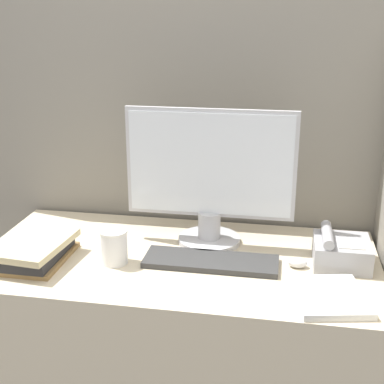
{
  "coord_description": "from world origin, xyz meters",
  "views": [
    {
      "loc": [
        0.35,
        -1.32,
        1.58
      ],
      "look_at": [
        0.05,
        0.39,
        0.98
      ],
      "focal_mm": 50.0,
      "sensor_mm": 36.0,
      "label": 1
    }
  ],
  "objects_px": {
    "keyboard": "(211,261)",
    "desk_telephone": "(341,251)",
    "book_stack": "(35,251)",
    "mouse": "(298,263)",
    "monitor": "(210,181)",
    "coffee_cup": "(114,246)"
  },
  "relations": [
    {
      "from": "keyboard",
      "to": "book_stack",
      "type": "xyz_separation_m",
      "value": [
        -0.6,
        -0.08,
        0.03
      ]
    },
    {
      "from": "monitor",
      "to": "keyboard",
      "type": "xyz_separation_m",
      "value": [
        0.03,
        -0.18,
        -0.23
      ]
    },
    {
      "from": "keyboard",
      "to": "desk_telephone",
      "type": "bearing_deg",
      "value": 10.45
    },
    {
      "from": "monitor",
      "to": "mouse",
      "type": "distance_m",
      "value": 0.42
    },
    {
      "from": "desk_telephone",
      "to": "monitor",
      "type": "bearing_deg",
      "value": 167.82
    },
    {
      "from": "monitor",
      "to": "mouse",
      "type": "relative_size",
      "value": 9.6
    },
    {
      "from": "mouse",
      "to": "keyboard",
      "type": "bearing_deg",
      "value": -174.45
    },
    {
      "from": "monitor",
      "to": "book_stack",
      "type": "relative_size",
      "value": 2.01
    },
    {
      "from": "keyboard",
      "to": "book_stack",
      "type": "distance_m",
      "value": 0.6
    },
    {
      "from": "monitor",
      "to": "keyboard",
      "type": "bearing_deg",
      "value": -79.8
    },
    {
      "from": "keyboard",
      "to": "book_stack",
      "type": "bearing_deg",
      "value": -171.98
    },
    {
      "from": "keyboard",
      "to": "coffee_cup",
      "type": "distance_m",
      "value": 0.33
    },
    {
      "from": "coffee_cup",
      "to": "keyboard",
      "type": "bearing_deg",
      "value": 8.07
    },
    {
      "from": "keyboard",
      "to": "coffee_cup",
      "type": "bearing_deg",
      "value": -171.93
    },
    {
      "from": "book_stack",
      "to": "keyboard",
      "type": "bearing_deg",
      "value": 8.02
    },
    {
      "from": "coffee_cup",
      "to": "book_stack",
      "type": "distance_m",
      "value": 0.27
    },
    {
      "from": "monitor",
      "to": "coffee_cup",
      "type": "xyz_separation_m",
      "value": [
        -0.29,
        -0.23,
        -0.18
      ]
    },
    {
      "from": "monitor",
      "to": "desk_telephone",
      "type": "relative_size",
      "value": 3.27
    },
    {
      "from": "keyboard",
      "to": "mouse",
      "type": "distance_m",
      "value": 0.29
    },
    {
      "from": "mouse",
      "to": "desk_telephone",
      "type": "bearing_deg",
      "value": 19.96
    },
    {
      "from": "mouse",
      "to": "desk_telephone",
      "type": "distance_m",
      "value": 0.15
    },
    {
      "from": "monitor",
      "to": "desk_telephone",
      "type": "distance_m",
      "value": 0.51
    }
  ]
}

